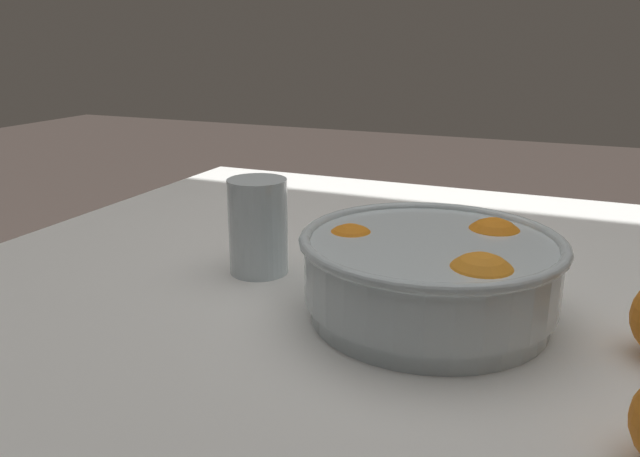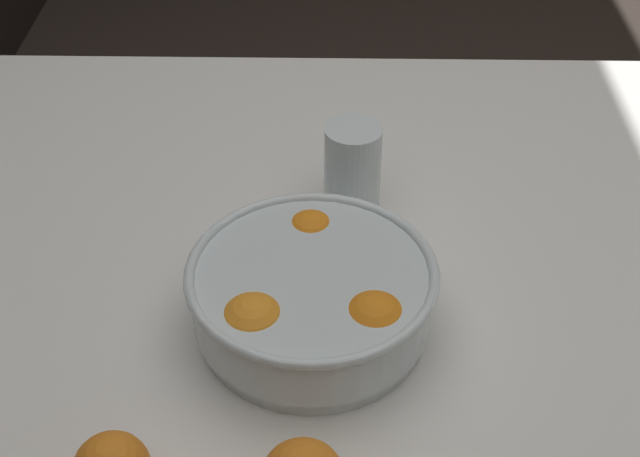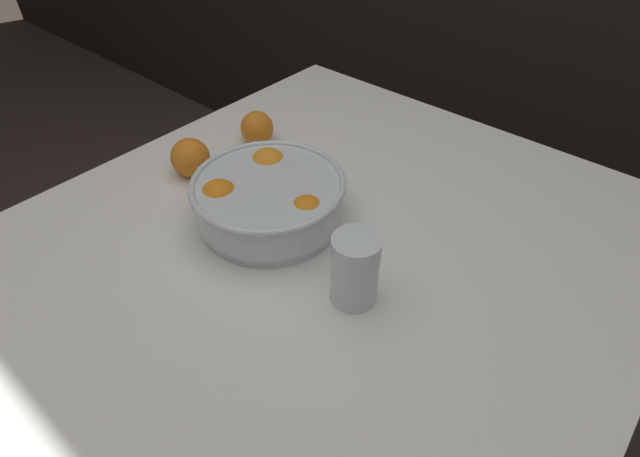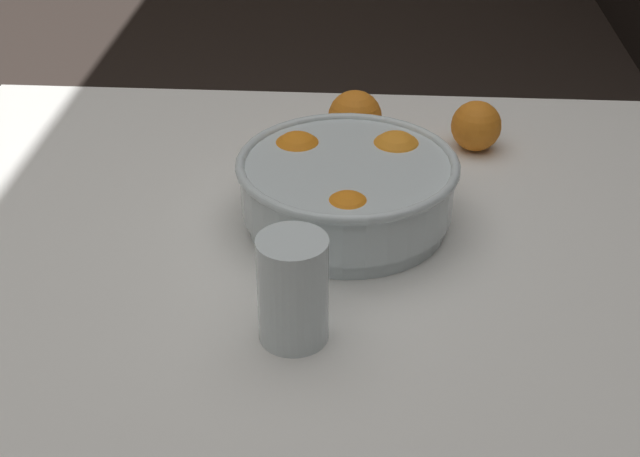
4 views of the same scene
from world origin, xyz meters
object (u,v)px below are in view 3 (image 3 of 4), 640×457
object	(u,v)px
juice_glass	(355,272)
orange_loose_front	(257,128)
fruit_bowl	(268,198)
orange_loose_near_bowl	(190,157)

from	to	relation	value
juice_glass	orange_loose_front	distance (m)	0.50
fruit_bowl	juice_glass	distance (m)	0.24
fruit_bowl	orange_loose_near_bowl	distance (m)	0.23
fruit_bowl	orange_loose_near_bowl	size ratio (longest dim) A/B	3.47
juice_glass	orange_loose_front	bearing A→B (deg)	153.33
orange_loose_near_bowl	orange_loose_front	world-z (taller)	orange_loose_near_bowl
orange_loose_front	juice_glass	bearing A→B (deg)	-26.67
fruit_bowl	orange_loose_near_bowl	xyz separation A→B (m)	(-0.23, 0.00, -0.01)
juice_glass	orange_loose_near_bowl	size ratio (longest dim) A/B	1.52
orange_loose_near_bowl	orange_loose_front	size ratio (longest dim) A/B	1.09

